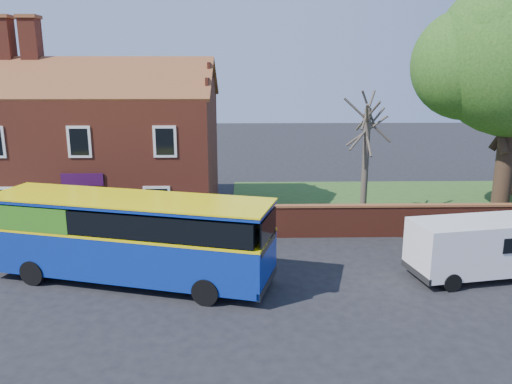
{
  "coord_description": "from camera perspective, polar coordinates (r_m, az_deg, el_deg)",
  "views": [
    {
      "loc": [
        0.78,
        -15.92,
        7.89
      ],
      "look_at": [
        1.24,
        5.0,
        2.74
      ],
      "focal_mm": 35.0,
      "sensor_mm": 36.0,
      "label": 1
    }
  ],
  "objects": [
    {
      "name": "ground",
      "position": [
        17.79,
        -3.73,
        -12.55
      ],
      "size": [
        120.0,
        120.0,
        0.0
      ],
      "primitive_type": "plane",
      "color": "black",
      "rests_on": "ground"
    },
    {
      "name": "pavement",
      "position": [
        24.32,
        -19.94,
        -5.83
      ],
      "size": [
        18.0,
        3.5,
        0.12
      ],
      "primitive_type": "cube",
      "color": "gray",
      "rests_on": "ground"
    },
    {
      "name": "kerb",
      "position": [
        22.77,
        -21.32,
        -7.26
      ],
      "size": [
        18.0,
        0.15,
        0.14
      ],
      "primitive_type": "cube",
      "color": "slate",
      "rests_on": "ground"
    },
    {
      "name": "grass_strip",
      "position": [
        32.37,
        20.98,
        -1.2
      ],
      "size": [
        26.0,
        12.0,
        0.04
      ],
      "primitive_type": "cube",
      "color": "#426B28",
      "rests_on": "ground"
    },
    {
      "name": "shop_building",
      "position": [
        28.86,
        -16.97,
        4.29
      ],
      "size": [
        12.3,
        8.13,
        10.5
      ],
      "color": "brown",
      "rests_on": "ground"
    },
    {
      "name": "boundary_wall",
      "position": [
        26.92,
        25.83,
        -2.85
      ],
      "size": [
        22.0,
        0.38,
        1.6
      ],
      "color": "maroon",
      "rests_on": "ground"
    },
    {
      "name": "bus",
      "position": [
        19.58,
        -15.12,
        -4.62
      ],
      "size": [
        11.1,
        5.47,
        3.28
      ],
      "rotation": [
        0.0,
        0.0,
        -0.27
      ],
      "color": "#0D2B95",
      "rests_on": "ground"
    },
    {
      "name": "van_near",
      "position": [
        21.16,
        24.15,
        -5.62
      ],
      "size": [
        5.53,
        2.99,
        2.3
      ],
      "rotation": [
        0.0,
        0.0,
        0.18
      ],
      "color": "white",
      "rests_on": "ground"
    },
    {
      "name": "bare_tree",
      "position": [
        26.96,
        12.42,
        3.79
      ],
      "size": [
        2.45,
        2.91,
        6.53
      ],
      "color": "#4C4238",
      "rests_on": "ground"
    }
  ]
}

